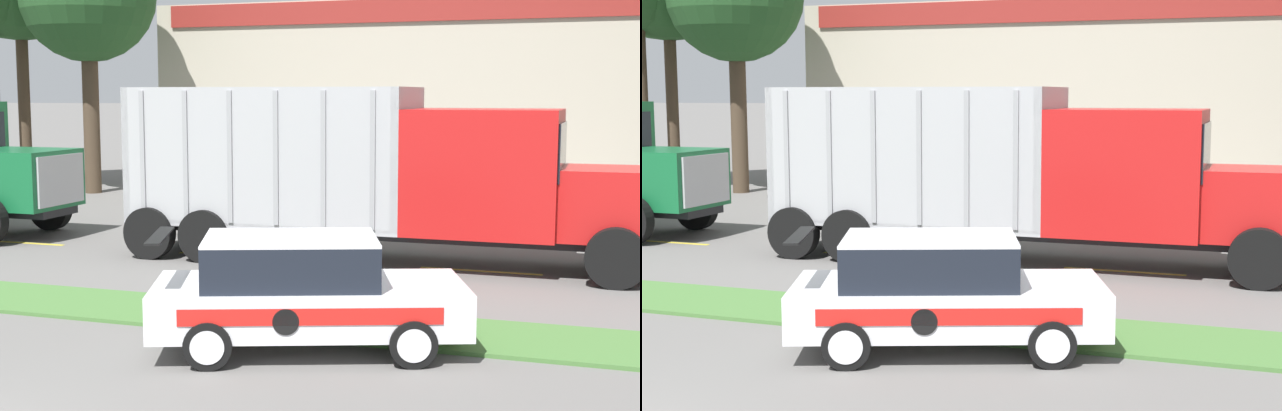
{
  "view_description": "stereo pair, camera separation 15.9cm",
  "coord_description": "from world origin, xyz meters",
  "views": [
    {
      "loc": [
        6.52,
        -6.1,
        3.47
      ],
      "look_at": [
        1.78,
        8.2,
        1.59
      ],
      "focal_mm": 50.0,
      "sensor_mm": 36.0,
      "label": 1
    },
    {
      "loc": [
        6.67,
        -6.05,
        3.47
      ],
      "look_at": [
        1.78,
        8.2,
        1.59
      ],
      "focal_mm": 50.0,
      "sensor_mm": 36.0,
      "label": 2
    }
  ],
  "objects": [
    {
      "name": "store_building_backdrop",
      "position": [
        2.73,
        30.93,
        3.42
      ],
      "size": [
        26.19,
        12.1,
        6.84
      ],
      "color": "#BCB29E",
      "rests_on": "ground_plane"
    },
    {
      "name": "centre_line_3",
      "position": [
        -6.71,
        11.3,
        0.0
      ],
      "size": [
        2.4,
        0.14,
        0.01
      ],
      "primitive_type": "cube",
      "color": "yellow",
      "rests_on": "ground_plane"
    },
    {
      "name": "dump_truck_mid",
      "position": [
        3.02,
        11.61,
        1.69
      ],
      "size": [
        11.13,
        2.62,
        3.62
      ],
      "color": "black",
      "rests_on": "ground_plane"
    },
    {
      "name": "centre_line_4",
      "position": [
        -1.31,
        11.3,
        0.0
      ],
      "size": [
        2.4,
        0.14,
        0.01
      ],
      "primitive_type": "cube",
      "color": "yellow",
      "rests_on": "ground_plane"
    },
    {
      "name": "rally_car",
      "position": [
        2.57,
        5.09,
        0.81
      ],
      "size": [
        4.58,
        3.17,
        1.6
      ],
      "color": "white",
      "rests_on": "ground_plane"
    },
    {
      "name": "centre_line_5",
      "position": [
        4.09,
        11.3,
        0.0
      ],
      "size": [
        2.4,
        0.14,
        0.01
      ],
      "primitive_type": "cube",
      "color": "yellow",
      "rests_on": "ground_plane"
    },
    {
      "name": "grass_verge",
      "position": [
        0.0,
        6.38,
        0.03
      ],
      "size": [
        120.0,
        1.85,
        0.06
      ],
      "primitive_type": "cube",
      "color": "#477538",
      "rests_on": "ground_plane"
    }
  ]
}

